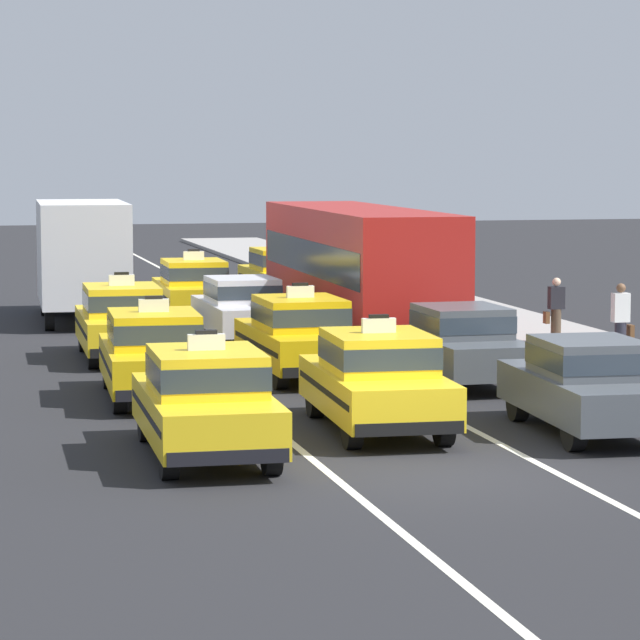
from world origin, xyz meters
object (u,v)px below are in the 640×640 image
Objects in this scene: sedan_right_nearest at (588,383)px; taxi_right_fourth at (281,274)px; taxi_center_nearest at (377,379)px; box_truck_left_fourth at (81,256)px; taxi_center_second at (299,335)px; sedan_right_second at (461,342)px; taxi_center_fourth at (193,288)px; bus_right_third at (357,264)px; taxi_left_third at (122,320)px; pedestrian_by_storefront at (621,322)px; taxi_left_nearest at (206,401)px; taxi_left_second at (154,353)px; sedan_center_third at (242,307)px; pedestrian_mid_block at (556,310)px.

taxi_right_fourth is (-0.05, 23.76, 0.03)m from sedan_right_nearest.
sedan_right_nearest is (3.28, -1.07, -0.03)m from taxi_center_nearest.
sedan_right_nearest is (6.48, -19.82, -0.93)m from box_truck_left_fourth.
taxi_right_fourth is at bearing 79.20° from taxi_center_second.
taxi_right_fourth is at bearing 89.39° from sedan_right_second.
taxi_center_second is 8.17m from sedan_right_nearest.
taxi_center_fourth is at bearing -11.47° from box_truck_left_fourth.
bus_right_third is at bearing -41.50° from box_truck_left_fourth.
taxi_center_nearest is 1.07× the size of sedan_right_second.
bus_right_third reaches higher than sedan_right_second.
taxi_left_third is 10.96m from pedestrian_by_storefront.
taxi_left_nearest is at bearing -142.15° from pedestrian_by_storefront.
taxi_center_second is 2.76× the size of pedestrian_by_storefront.
sedan_right_nearest is 1.01× the size of sedan_right_second.
taxi_left_second is 5.29m from taxi_center_nearest.
taxi_right_fourth is (3.09, 9.86, 0.03)m from sedan_center_third.
taxi_left_nearest is 8.73m from taxi_center_second.
box_truck_left_fourth is 6.87m from sedan_center_third.
taxi_left_third is 1.06× the size of sedan_center_third.
taxi_center_fourth is at bearing 93.71° from sedan_center_third.
sedan_center_third is (0.15, 12.83, -0.03)m from taxi_center_nearest.
sedan_right_nearest and sedan_right_second have the same top height.
bus_right_third is 7.92m from pedestrian_by_storefront.
sedan_center_third is (3.28, 14.44, -0.03)m from taxi_left_nearest.
taxi_right_fourth reaches higher than pedestrian_by_storefront.
pedestrian_mid_block is at bearing 25.58° from taxi_center_second.
taxi_right_fourth is (0.10, 9.53, -0.94)m from bus_right_third.
sedan_center_third is at bearing -86.29° from taxi_center_fourth.
box_truck_left_fourth is at bearing 105.21° from taxi_center_second.
taxi_center_second is at bearing -114.09° from bus_right_third.
pedestrian_mid_block is (7.26, -8.36, 0.03)m from taxi_center_fourth.
taxi_left_second is 3.04× the size of pedestrian_mid_block.
taxi_center_second is at bearing 149.44° from sedan_right_second.
taxi_center_second is 11.68m from taxi_center_fourth.
taxi_right_fourth is (3.43, 4.54, 0.00)m from taxi_center_fourth.
taxi_center_nearest is 3.03× the size of pedestrian_mid_block.
pedestrian_mid_block is (10.13, -0.45, 0.03)m from taxi_left_third.
taxi_left_second is 19.50m from taxi_right_fourth.
taxi_left_second is at bearing -146.01° from taxi_center_second.
sedan_right_second is at bearing -128.66° from pedestrian_mid_block.
bus_right_third is (2.98, 0.33, 0.97)m from sedan_center_third.
taxi_left_second is at bearing 126.39° from taxi_center_nearest.
taxi_right_fourth is at bearing 89.38° from bus_right_third.
sedan_right_second is (3.04, 4.76, -0.03)m from taxi_center_nearest.
pedestrian_mid_block is at bearing -41.14° from box_truck_left_fourth.
box_truck_left_fourth is 1.52× the size of taxi_center_nearest.
pedestrian_mid_block is (7.07, 9.79, 0.03)m from taxi_center_nearest.
taxi_center_nearest is 1.06× the size of sedan_right_nearest.
pedestrian_by_storefront is at bearing -20.39° from taxi_left_third.
taxi_left_nearest reaches higher than sedan_center_third.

